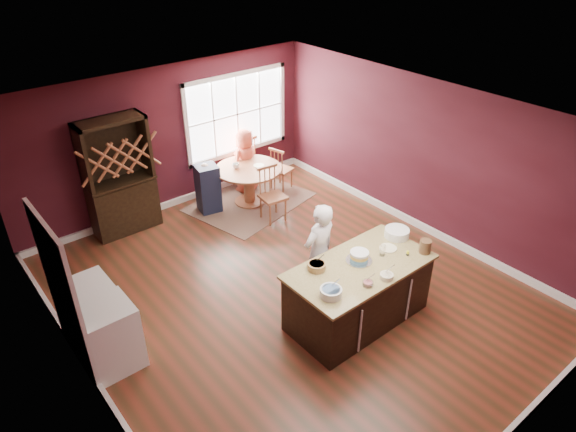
# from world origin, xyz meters

# --- Properties ---
(room_shell) EXTENTS (7.00, 7.00, 7.00)m
(room_shell) POSITION_xyz_m (0.00, 0.00, 1.35)
(room_shell) COLOR maroon
(room_shell) RESTS_ON ground
(window) EXTENTS (2.36, 0.10, 1.66)m
(window) POSITION_xyz_m (1.50, 3.47, 1.50)
(window) COLOR white
(window) RESTS_ON room_shell
(doorway) EXTENTS (0.08, 1.26, 2.13)m
(doorway) POSITION_xyz_m (-2.97, 0.60, 1.02)
(doorway) COLOR white
(doorway) RESTS_ON room_shell
(kitchen_island) EXTENTS (2.01, 1.05, 0.92)m
(kitchen_island) POSITION_xyz_m (0.35, -1.07, 0.44)
(kitchen_island) COLOR black
(kitchen_island) RESTS_ON ground
(dining_table) EXTENTS (1.28, 1.28, 0.75)m
(dining_table) POSITION_xyz_m (1.14, 2.61, 0.53)
(dining_table) COLOR brown
(dining_table) RESTS_ON ground
(baker) EXTENTS (0.60, 0.42, 1.57)m
(baker) POSITION_xyz_m (0.25, -0.36, 0.78)
(baker) COLOR silver
(baker) RESTS_ON ground
(layer_cake) EXTENTS (0.36, 0.36, 0.15)m
(layer_cake) POSITION_xyz_m (0.41, -0.98, 0.99)
(layer_cake) COLOR silver
(layer_cake) RESTS_ON kitchen_island
(bowl_blue) EXTENTS (0.28, 0.28, 0.11)m
(bowl_blue) POSITION_xyz_m (-0.39, -1.27, 0.97)
(bowl_blue) COLOR silver
(bowl_blue) RESTS_ON kitchen_island
(bowl_yellow) EXTENTS (0.25, 0.25, 0.09)m
(bowl_yellow) POSITION_xyz_m (-0.16, -0.76, 0.97)
(bowl_yellow) COLOR olive
(bowl_yellow) RESTS_ON kitchen_island
(bowl_pink) EXTENTS (0.14, 0.14, 0.05)m
(bowl_pink) POSITION_xyz_m (0.11, -1.42, 0.95)
(bowl_pink) COLOR white
(bowl_pink) RESTS_ON kitchen_island
(bowl_olive) EXTENTS (0.18, 0.18, 0.07)m
(bowl_olive) POSITION_xyz_m (0.40, -1.47, 0.95)
(bowl_olive) COLOR beige
(bowl_olive) RESTS_ON kitchen_island
(drinking_glass) EXTENTS (0.08, 0.08, 0.16)m
(drinking_glass) POSITION_xyz_m (0.74, -1.09, 1.00)
(drinking_glass) COLOR silver
(drinking_glass) RESTS_ON kitchen_island
(dinner_plate) EXTENTS (0.24, 0.24, 0.02)m
(dinner_plate) POSITION_xyz_m (0.93, -1.04, 0.93)
(dinner_plate) COLOR #F4ECB2
(dinner_plate) RESTS_ON kitchen_island
(white_tub) EXTENTS (0.35, 0.35, 0.12)m
(white_tub) POSITION_xyz_m (1.26, -0.91, 0.98)
(white_tub) COLOR silver
(white_tub) RESTS_ON kitchen_island
(stoneware_crock) EXTENTS (0.16, 0.16, 0.19)m
(stoneware_crock) POSITION_xyz_m (1.25, -1.41, 1.02)
(stoneware_crock) COLOR brown
(stoneware_crock) RESTS_ON kitchen_island
(toy_figurine) EXTENTS (0.04, 0.04, 0.07)m
(toy_figurine) POSITION_xyz_m (1.01, -1.31, 0.96)
(toy_figurine) COLOR yellow
(toy_figurine) RESTS_ON kitchen_island
(rug) EXTENTS (2.52, 2.14, 0.01)m
(rug) POSITION_xyz_m (1.14, 2.61, 0.01)
(rug) COLOR brown
(rug) RESTS_ON ground
(chair_east) EXTENTS (0.46, 0.48, 0.94)m
(chair_east) POSITION_xyz_m (2.00, 2.69, 0.47)
(chair_east) COLOR olive
(chair_east) RESTS_ON ground
(chair_south) EXTENTS (0.48, 0.46, 1.04)m
(chair_south) POSITION_xyz_m (1.10, 1.81, 0.52)
(chair_south) COLOR brown
(chair_south) RESTS_ON ground
(chair_north) EXTENTS (0.48, 0.46, 1.08)m
(chair_north) POSITION_xyz_m (1.55, 3.39, 0.54)
(chair_north) COLOR brown
(chair_north) RESTS_ON ground
(seated_woman) EXTENTS (0.73, 0.56, 1.32)m
(seated_woman) POSITION_xyz_m (1.39, 3.07, 0.66)
(seated_woman) COLOR #CA4D36
(seated_woman) RESTS_ON ground
(high_chair) EXTENTS (0.46, 0.46, 0.97)m
(high_chair) POSITION_xyz_m (0.36, 2.86, 0.49)
(high_chair) COLOR black
(high_chair) RESTS_ON ground
(toddler) EXTENTS (0.18, 0.14, 0.26)m
(toddler) POSITION_xyz_m (0.39, 2.96, 0.81)
(toddler) COLOR #8CA5BF
(toddler) RESTS_ON high_chair
(table_plate) EXTENTS (0.21, 0.21, 0.02)m
(table_plate) POSITION_xyz_m (1.34, 2.56, 0.76)
(table_plate) COLOR beige
(table_plate) RESTS_ON dining_table
(table_cup) EXTENTS (0.14, 0.14, 0.10)m
(table_cup) POSITION_xyz_m (0.94, 2.75, 0.80)
(table_cup) COLOR silver
(table_cup) RESTS_ON dining_table
(hutch) EXTENTS (1.14, 0.47, 2.09)m
(hutch) POSITION_xyz_m (-1.14, 3.22, 1.04)
(hutch) COLOR #412013
(hutch) RESTS_ON ground
(washer) EXTENTS (0.63, 0.61, 0.91)m
(washer) POSITION_xyz_m (-2.64, 0.28, 0.46)
(washer) COLOR white
(washer) RESTS_ON ground
(dryer) EXTENTS (0.61, 0.59, 0.88)m
(dryer) POSITION_xyz_m (-2.64, 0.92, 0.44)
(dryer) COLOR silver
(dryer) RESTS_ON ground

